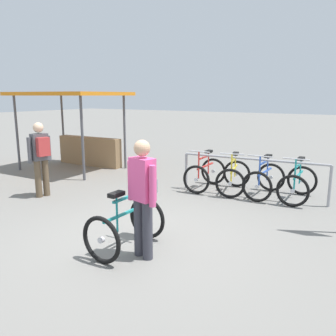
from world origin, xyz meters
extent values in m
plane|color=slate|center=(0.00, 0.00, 0.00)|extent=(80.00, 80.00, 0.00)
cylinder|color=#99999E|center=(-0.87, 3.02, 0.42)|extent=(0.06, 0.06, 0.85)
cylinder|color=#99999E|center=(2.27, 3.29, 0.42)|extent=(0.06, 0.06, 0.85)
cylinder|color=#99999E|center=(0.70, 3.15, 0.85)|extent=(3.14, 0.32, 0.05)
torus|color=black|center=(-0.49, 3.74, 0.33)|extent=(0.66, 0.12, 0.66)
cylinder|color=#B7B7BC|center=(-0.49, 3.74, 0.33)|extent=(0.08, 0.07, 0.08)
torus|color=black|center=(-0.45, 2.72, 0.33)|extent=(0.66, 0.12, 0.66)
cylinder|color=#B7B7BC|center=(-0.45, 2.72, 0.33)|extent=(0.08, 0.07, 0.08)
cube|color=red|center=(-0.47, 3.23, 0.56)|extent=(0.08, 0.92, 0.04)
cube|color=red|center=(-0.47, 3.18, 0.78)|extent=(0.07, 0.61, 0.04)
cylinder|color=red|center=(-0.48, 3.42, 0.60)|extent=(0.03, 0.03, 0.55)
cube|color=black|center=(-0.48, 3.42, 0.88)|extent=(0.13, 0.25, 0.06)
cylinder|color=red|center=(-0.45, 2.84, 0.65)|extent=(0.03, 0.03, 0.63)
cylinder|color=#B7B7BC|center=(-0.45, 2.84, 0.96)|extent=(0.52, 0.05, 0.03)
torus|color=black|center=(0.11, 3.79, 0.33)|extent=(0.66, 0.22, 0.66)
cylinder|color=#B7B7BC|center=(0.11, 3.79, 0.33)|extent=(0.09, 0.08, 0.08)
torus|color=black|center=(0.35, 2.80, 0.33)|extent=(0.66, 0.22, 0.66)
cylinder|color=#B7B7BC|center=(0.35, 2.80, 0.33)|extent=(0.09, 0.08, 0.08)
cube|color=yellow|center=(0.23, 3.29, 0.56)|extent=(0.25, 0.90, 0.04)
cube|color=yellow|center=(0.24, 3.24, 0.78)|extent=(0.18, 0.60, 0.04)
cylinder|color=yellow|center=(0.19, 3.47, 0.60)|extent=(0.03, 0.03, 0.55)
cube|color=black|center=(0.19, 3.47, 0.88)|extent=(0.17, 0.26, 0.06)
cylinder|color=yellow|center=(0.32, 2.91, 0.65)|extent=(0.03, 0.03, 0.63)
cylinder|color=#B7B7BC|center=(0.32, 2.91, 0.96)|extent=(0.51, 0.15, 0.03)
torus|color=black|center=(0.93, 3.86, 0.33)|extent=(0.66, 0.07, 0.66)
cylinder|color=#B7B7BC|center=(0.93, 3.86, 0.33)|extent=(0.08, 0.06, 0.08)
torus|color=black|center=(0.92, 2.84, 0.33)|extent=(0.66, 0.07, 0.66)
cylinder|color=#B7B7BC|center=(0.92, 2.84, 0.33)|extent=(0.08, 0.06, 0.08)
cube|color=#2D56B7|center=(0.92, 3.35, 0.56)|extent=(0.04, 0.92, 0.04)
cube|color=#2D56B7|center=(0.92, 3.30, 0.78)|extent=(0.04, 0.61, 0.04)
cylinder|color=#2D56B7|center=(0.93, 3.54, 0.60)|extent=(0.03, 0.03, 0.55)
cube|color=black|center=(0.93, 3.54, 0.88)|extent=(0.12, 0.24, 0.06)
cylinder|color=#2D56B7|center=(0.92, 2.96, 0.65)|extent=(0.03, 0.03, 0.63)
cylinder|color=#B7B7BC|center=(0.92, 2.96, 0.96)|extent=(0.52, 0.03, 0.03)
torus|color=black|center=(1.61, 3.92, 0.33)|extent=(0.66, 0.11, 0.66)
cylinder|color=#B7B7BC|center=(1.61, 3.92, 0.33)|extent=(0.08, 0.07, 0.08)
torus|color=black|center=(1.64, 2.90, 0.33)|extent=(0.66, 0.11, 0.66)
cylinder|color=#B7B7BC|center=(1.64, 2.90, 0.33)|extent=(0.08, 0.07, 0.08)
cube|color=teal|center=(1.62, 3.41, 0.56)|extent=(0.06, 0.92, 0.04)
cube|color=teal|center=(1.62, 3.36, 0.78)|extent=(0.05, 0.61, 0.04)
cylinder|color=teal|center=(1.62, 3.59, 0.60)|extent=(0.03, 0.03, 0.55)
cube|color=black|center=(1.62, 3.59, 0.88)|extent=(0.13, 0.24, 0.06)
cylinder|color=teal|center=(1.63, 3.02, 0.65)|extent=(0.03, 0.03, 0.63)
cylinder|color=#B7B7BC|center=(1.63, 3.02, 0.96)|extent=(0.52, 0.04, 0.03)
torus|color=black|center=(0.07, -0.96, 0.33)|extent=(0.66, 0.07, 0.66)
cylinder|color=#B7B7BC|center=(0.07, -0.96, 0.33)|extent=(0.08, 0.06, 0.08)
torus|color=black|center=(0.08, 0.06, 0.33)|extent=(0.66, 0.07, 0.66)
cylinder|color=#B7B7BC|center=(0.08, 0.06, 0.33)|extent=(0.08, 0.06, 0.08)
cube|color=teal|center=(0.07, -0.45, 0.56)|extent=(0.05, 0.92, 0.04)
cube|color=teal|center=(0.07, -0.40, 0.78)|extent=(0.04, 0.61, 0.04)
cylinder|color=teal|center=(0.07, -0.63, 0.60)|extent=(0.03, 0.03, 0.55)
cube|color=black|center=(0.07, -0.63, 0.88)|extent=(0.12, 0.24, 0.06)
cylinder|color=teal|center=(0.08, -0.06, 0.65)|extent=(0.03, 0.03, 0.63)
cylinder|color=#B7B7BC|center=(0.08, -0.06, 0.96)|extent=(0.52, 0.03, 0.03)
cube|color=gray|center=(0.08, 0.08, 0.84)|extent=(0.26, 0.20, 0.22)
ellipsoid|color=#4C3828|center=(0.08, 0.08, 0.94)|extent=(0.18, 0.16, 0.16)
sphere|color=#4C3828|center=(0.08, 0.16, 1.04)|extent=(0.11, 0.11, 0.11)
cylinder|color=#383842|center=(0.51, -0.52, 0.41)|extent=(0.14, 0.14, 0.82)
cylinder|color=#383842|center=(0.34, -0.48, 0.41)|extent=(0.14, 0.14, 0.82)
cube|color=#E54C8C|center=(0.42, -0.50, 1.11)|extent=(0.38, 0.27, 0.58)
cylinder|color=#E54C8C|center=(0.63, -0.57, 1.06)|extent=(0.09, 0.09, 0.55)
cylinder|color=#E54C8C|center=(0.20, -0.47, 1.06)|extent=(0.09, 0.09, 0.55)
sphere|color=tan|center=(0.42, -0.50, 1.53)|extent=(0.22, 0.22, 0.22)
cylinder|color=brown|center=(-3.25, 0.63, 0.41)|extent=(0.14, 0.14, 0.82)
cylinder|color=brown|center=(-3.22, 0.81, 0.41)|extent=(0.14, 0.14, 0.82)
cube|color=#4C4C51|center=(-3.24, 0.72, 1.11)|extent=(0.26, 0.37, 0.58)
cylinder|color=#4C4C51|center=(-3.30, 0.51, 1.06)|extent=(0.09, 0.09, 0.55)
cylinder|color=#4C4C51|center=(-3.21, 0.94, 1.06)|extent=(0.09, 0.09, 0.55)
sphere|color=beige|center=(-3.24, 0.72, 1.53)|extent=(0.22, 0.22, 0.22)
cube|color=#B23333|center=(-3.08, 0.69, 1.13)|extent=(0.19, 0.28, 0.40)
cylinder|color=#4C4C51|center=(-6.22, 4.00, 1.10)|extent=(0.07, 0.07, 2.20)
cylinder|color=#4C4C51|center=(-3.62, 4.10, 1.10)|extent=(0.07, 0.07, 2.20)
cylinder|color=#4C4C51|center=(-6.16, 2.21, 1.10)|extent=(0.07, 0.07, 2.20)
cylinder|color=#4C4C51|center=(-3.56, 2.30, 1.10)|extent=(0.07, 0.07, 2.20)
cube|color=orange|center=(-4.89, 3.15, 2.25)|extent=(3.18, 2.41, 0.10)
cube|color=olive|center=(-4.92, 3.90, 0.45)|extent=(2.35, 0.38, 0.90)
camera|label=1|loc=(3.13, -4.16, 2.21)|focal=37.47mm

